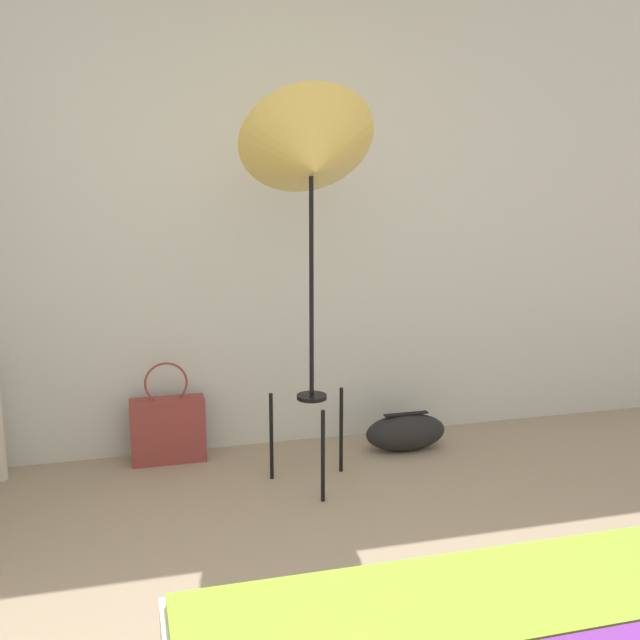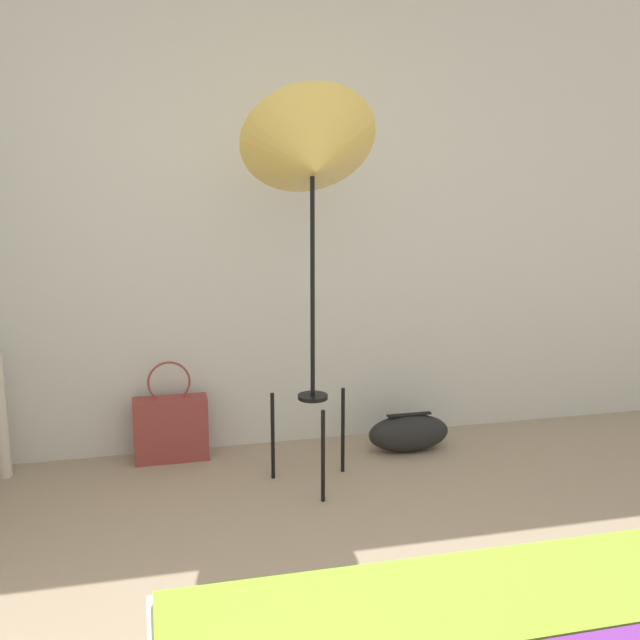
# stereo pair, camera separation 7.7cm
# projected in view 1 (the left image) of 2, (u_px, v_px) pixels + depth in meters

# --- Properties ---
(wall_back) EXTENTS (8.00, 0.05, 2.60)m
(wall_back) POSITION_uv_depth(u_px,v_px,m) (243.00, 219.00, 4.11)
(wall_back) COLOR beige
(wall_back) RESTS_ON ground_plane
(photo_umbrella) EXTENTS (0.66, 0.60, 1.96)m
(photo_umbrella) POSITION_uv_depth(u_px,v_px,m) (311.00, 159.00, 3.49)
(photo_umbrella) COLOR black
(photo_umbrella) RESTS_ON ground_plane
(tote_bag) EXTENTS (0.40, 0.13, 0.56)m
(tote_bag) POSITION_uv_depth(u_px,v_px,m) (168.00, 429.00, 4.07)
(tote_bag) COLOR brown
(tote_bag) RESTS_ON ground_plane
(duffel_bag) EXTENTS (0.47, 0.21, 0.22)m
(duffel_bag) POSITION_uv_depth(u_px,v_px,m) (406.00, 432.00, 4.25)
(duffel_bag) COLOR black
(duffel_bag) RESTS_ON ground_plane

